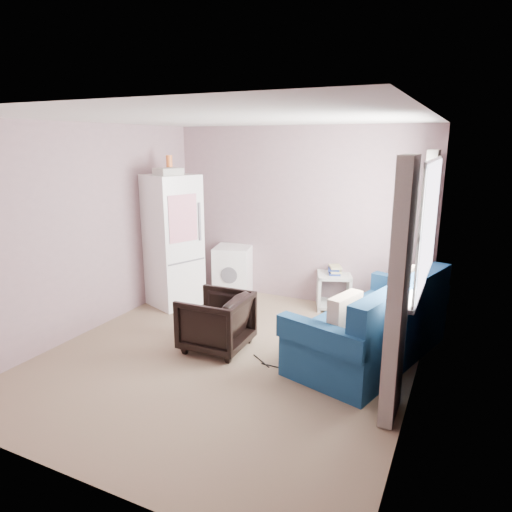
{
  "coord_description": "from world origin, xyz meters",
  "views": [
    {
      "loc": [
        2.23,
        -4.0,
        2.29
      ],
      "look_at": [
        0.05,
        0.6,
        1.0
      ],
      "focal_mm": 32.0,
      "sensor_mm": 36.0,
      "label": 1
    }
  ],
  "objects_px": {
    "washing_machine": "(233,270)",
    "sofa": "(375,328)",
    "side_table": "(334,288)",
    "armchair": "(216,319)",
    "fridge": "(173,240)"
  },
  "relations": [
    {
      "from": "washing_machine",
      "to": "sofa",
      "type": "height_order",
      "value": "sofa"
    },
    {
      "from": "washing_machine",
      "to": "side_table",
      "type": "height_order",
      "value": "washing_machine"
    },
    {
      "from": "washing_machine",
      "to": "armchair",
      "type": "bearing_deg",
      "value": -82.15
    },
    {
      "from": "fridge",
      "to": "sofa",
      "type": "distance_m",
      "value": 3.04
    },
    {
      "from": "side_table",
      "to": "armchair",
      "type": "bearing_deg",
      "value": -114.65
    },
    {
      "from": "fridge",
      "to": "sofa",
      "type": "bearing_deg",
      "value": 12.04
    },
    {
      "from": "armchair",
      "to": "sofa",
      "type": "relative_size",
      "value": 0.32
    },
    {
      "from": "fridge",
      "to": "washing_machine",
      "type": "height_order",
      "value": "fridge"
    },
    {
      "from": "armchair",
      "to": "washing_machine",
      "type": "distance_m",
      "value": 1.89
    },
    {
      "from": "armchair",
      "to": "washing_machine",
      "type": "bearing_deg",
      "value": -159.62
    },
    {
      "from": "fridge",
      "to": "armchair",
      "type": "bearing_deg",
      "value": -17.07
    },
    {
      "from": "fridge",
      "to": "sofa",
      "type": "xyz_separation_m",
      "value": [
        2.94,
        -0.5,
        -0.6
      ]
    },
    {
      "from": "armchair",
      "to": "washing_machine",
      "type": "xyz_separation_m",
      "value": [
        -0.71,
        1.75,
        0.04
      ]
    },
    {
      "from": "side_table",
      "to": "sofa",
      "type": "bearing_deg",
      "value": -57.46
    },
    {
      "from": "fridge",
      "to": "side_table",
      "type": "xyz_separation_m",
      "value": [
        2.12,
        0.79,
        -0.65
      ]
    }
  ]
}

